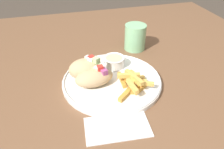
{
  "coord_description": "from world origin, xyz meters",
  "views": [
    {
      "loc": [
        -0.17,
        -0.54,
        1.18
      ],
      "look_at": [
        -0.02,
        -0.0,
        0.79
      ],
      "focal_mm": 35.0,
      "sensor_mm": 36.0,
      "label": 1
    }
  ],
  "objects_px": {
    "pita_sandwich_near": "(95,77)",
    "sauce_ramekin": "(114,61)",
    "pita_sandwich_far": "(86,68)",
    "plate": "(112,81)",
    "fries_pile": "(133,82)",
    "water_glass": "(135,38)"
  },
  "relations": [
    {
      "from": "plate",
      "to": "pita_sandwich_far",
      "type": "height_order",
      "value": "pita_sandwich_far"
    },
    {
      "from": "plate",
      "to": "pita_sandwich_near",
      "type": "height_order",
      "value": "pita_sandwich_near"
    },
    {
      "from": "pita_sandwich_near",
      "to": "fries_pile",
      "type": "xyz_separation_m",
      "value": [
        0.11,
        -0.04,
        -0.01
      ]
    },
    {
      "from": "sauce_ramekin",
      "to": "pita_sandwich_near",
      "type": "bearing_deg",
      "value": -135.73
    },
    {
      "from": "plate",
      "to": "sauce_ramekin",
      "type": "height_order",
      "value": "sauce_ramekin"
    },
    {
      "from": "pita_sandwich_far",
      "to": "sauce_ramekin",
      "type": "bearing_deg",
      "value": 18.67
    },
    {
      "from": "pita_sandwich_far",
      "to": "sauce_ramekin",
      "type": "xyz_separation_m",
      "value": [
        0.1,
        0.04,
        -0.01
      ]
    },
    {
      "from": "pita_sandwich_far",
      "to": "water_glass",
      "type": "bearing_deg",
      "value": 34.96
    },
    {
      "from": "plate",
      "to": "pita_sandwich_near",
      "type": "distance_m",
      "value": 0.06
    },
    {
      "from": "fries_pile",
      "to": "sauce_ramekin",
      "type": "height_order",
      "value": "fries_pile"
    },
    {
      "from": "pita_sandwich_near",
      "to": "water_glass",
      "type": "relative_size",
      "value": 1.27
    },
    {
      "from": "pita_sandwich_near",
      "to": "sauce_ramekin",
      "type": "distance_m",
      "value": 0.12
    },
    {
      "from": "plate",
      "to": "water_glass",
      "type": "bearing_deg",
      "value": 53.65
    },
    {
      "from": "plate",
      "to": "sauce_ramekin",
      "type": "xyz_separation_m",
      "value": [
        0.03,
        0.07,
        0.02
      ]
    },
    {
      "from": "fries_pile",
      "to": "sauce_ramekin",
      "type": "xyz_separation_m",
      "value": [
        -0.02,
        0.12,
        0.0
      ]
    },
    {
      "from": "plate",
      "to": "sauce_ramekin",
      "type": "distance_m",
      "value": 0.08
    },
    {
      "from": "plate",
      "to": "fries_pile",
      "type": "height_order",
      "value": "fries_pile"
    },
    {
      "from": "plate",
      "to": "sauce_ramekin",
      "type": "bearing_deg",
      "value": 69.72
    },
    {
      "from": "pita_sandwich_near",
      "to": "sauce_ramekin",
      "type": "xyz_separation_m",
      "value": [
        0.08,
        0.08,
        -0.01
      ]
    },
    {
      "from": "pita_sandwich_far",
      "to": "fries_pile",
      "type": "xyz_separation_m",
      "value": [
        0.13,
        -0.09,
        -0.02
      ]
    },
    {
      "from": "pita_sandwich_far",
      "to": "fries_pile",
      "type": "distance_m",
      "value": 0.15
    },
    {
      "from": "pita_sandwich_near",
      "to": "fries_pile",
      "type": "relative_size",
      "value": 0.92
    }
  ]
}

